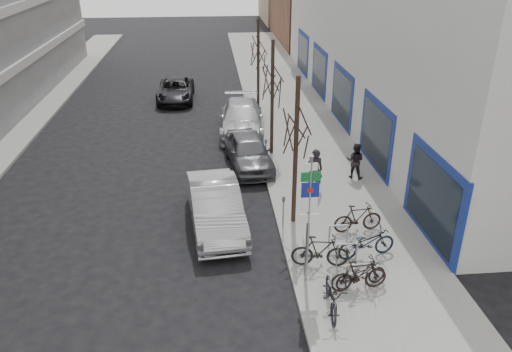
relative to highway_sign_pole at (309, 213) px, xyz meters
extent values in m
plane|color=black|center=(-2.40, 0.01, -2.46)|extent=(120.00, 120.00, 0.00)
cube|color=slate|center=(2.10, 10.01, -2.38)|extent=(5.00, 70.00, 0.15)
cube|color=#B7B7B2|center=(14.60, 16.01, 2.54)|extent=(20.00, 32.00, 10.00)
cube|color=brown|center=(10.60, 40.01, 1.54)|extent=(12.00, 14.00, 8.00)
cylinder|color=gray|center=(0.00, 0.01, -0.36)|extent=(0.10, 0.10, 4.20)
cube|color=white|center=(0.00, -0.02, 1.44)|extent=(0.35, 0.03, 0.22)
cube|color=#0C5926|center=(0.00, -0.02, 1.14)|extent=(0.55, 0.03, 0.28)
cube|color=navy|center=(0.00, -0.02, 0.74)|extent=(0.50, 0.03, 0.45)
cube|color=maroon|center=(0.00, -0.03, 0.74)|extent=(0.18, 0.02, 0.14)
cube|color=white|center=(0.00, -0.02, 0.29)|extent=(0.45, 0.03, 0.45)
cube|color=white|center=(0.00, -0.02, -0.16)|extent=(0.55, 0.03, 0.28)
cylinder|color=gray|center=(1.10, -0.49, -1.91)|extent=(0.06, 0.06, 0.80)
cylinder|color=gray|center=(1.70, -0.49, -1.91)|extent=(0.06, 0.06, 0.80)
cylinder|color=gray|center=(1.40, -0.49, -1.51)|extent=(0.60, 0.06, 0.06)
cylinder|color=gray|center=(1.10, 0.61, -1.91)|extent=(0.06, 0.06, 0.80)
cylinder|color=gray|center=(1.70, 0.61, -1.91)|extent=(0.06, 0.06, 0.80)
cylinder|color=gray|center=(1.40, 0.61, -1.51)|extent=(0.60, 0.06, 0.06)
cylinder|color=gray|center=(1.10, 1.71, -1.91)|extent=(0.06, 0.06, 0.80)
cylinder|color=gray|center=(1.70, 1.71, -1.91)|extent=(0.06, 0.06, 0.80)
cylinder|color=gray|center=(1.40, 1.71, -1.51)|extent=(0.60, 0.06, 0.06)
cylinder|color=black|center=(0.20, 3.51, 0.29)|extent=(0.16, 0.16, 5.50)
cylinder|color=black|center=(0.20, 10.01, 0.29)|extent=(0.16, 0.16, 5.50)
cylinder|color=black|center=(0.20, 16.51, 0.29)|extent=(0.16, 0.16, 5.50)
cylinder|color=gray|center=(-0.25, 3.01, -1.76)|extent=(0.05, 0.05, 1.10)
cube|color=#3F3F44|center=(-0.25, 3.01, -1.13)|extent=(0.10, 0.08, 0.18)
cylinder|color=gray|center=(-0.25, 8.51, -1.76)|extent=(0.05, 0.05, 1.10)
cube|color=#3F3F44|center=(-0.25, 8.51, -1.13)|extent=(0.10, 0.08, 0.18)
cylinder|color=gray|center=(-0.25, 14.01, -1.76)|extent=(0.05, 0.05, 1.10)
cube|color=#3F3F44|center=(-0.25, 14.01, -1.13)|extent=(0.10, 0.08, 0.18)
imported|color=black|center=(0.45, -1.37, -1.74)|extent=(0.74, 1.91, 1.14)
imported|color=black|center=(1.44, -0.59, -1.78)|extent=(1.78, 0.69, 1.05)
imported|color=black|center=(2.16, 1.06, -1.71)|extent=(2.05, 0.98, 1.20)
imported|color=black|center=(0.57, 0.68, -1.75)|extent=(1.88, 0.80, 1.11)
imported|color=black|center=(1.54, -0.43, -1.81)|extent=(1.70, 0.87, 1.00)
imported|color=black|center=(2.31, 2.61, -1.77)|extent=(1.81, 0.71, 1.07)
imported|color=#B0AFB4|center=(-2.60, 3.64, -1.64)|extent=(2.23, 5.12, 1.64)
imported|color=#515156|center=(-1.00, 8.83, -1.70)|extent=(2.27, 4.64, 1.52)
imported|color=#A6A7AC|center=(-1.00, 13.36, -1.65)|extent=(2.63, 5.70, 1.61)
imported|color=black|center=(-4.84, 19.79, -1.78)|extent=(2.31, 4.90, 1.36)
imported|color=black|center=(1.44, 5.89, -1.41)|extent=(0.66, 0.44, 1.80)
imported|color=black|center=(3.40, 6.93, -1.51)|extent=(0.70, 0.62, 1.59)
camera|label=1|loc=(-2.64, -12.05, 6.93)|focal=35.00mm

